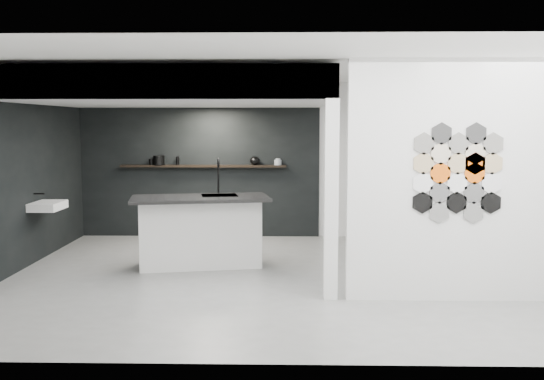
{
  "coord_description": "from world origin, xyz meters",
  "views": [
    {
      "loc": [
        0.28,
        -8.01,
        2.07
      ],
      "look_at": [
        0.1,
        0.3,
        1.15
      ],
      "focal_mm": 40.0,
      "sensor_mm": 36.0,
      "label": 1
    }
  ],
  "objects_px": {
    "utensil_cup": "(151,162)",
    "kitchen_island": "(200,230)",
    "partition_panel": "(453,181)",
    "stockpot": "(159,160)",
    "glass_vase": "(278,162)",
    "bottle_dark": "(178,161)",
    "glass_bowl": "(278,162)",
    "wall_basin": "(48,206)",
    "kettle": "(255,161)"
  },
  "relations": [
    {
      "from": "kitchen_island",
      "to": "bottle_dark",
      "type": "height_order",
      "value": "kitchen_island"
    },
    {
      "from": "glass_bowl",
      "to": "wall_basin",
      "type": "bearing_deg",
      "value": -148.65
    },
    {
      "from": "wall_basin",
      "to": "bottle_dark",
      "type": "relative_size",
      "value": 3.94
    },
    {
      "from": "wall_basin",
      "to": "kitchen_island",
      "type": "distance_m",
      "value": 2.33
    },
    {
      "from": "wall_basin",
      "to": "glass_vase",
      "type": "xyz_separation_m",
      "value": [
        3.39,
        2.07,
        0.53
      ]
    },
    {
      "from": "wall_basin",
      "to": "kettle",
      "type": "distance_m",
      "value": 3.66
    },
    {
      "from": "glass_bowl",
      "to": "stockpot",
      "type": "bearing_deg",
      "value": 180.0
    },
    {
      "from": "glass_bowl",
      "to": "utensil_cup",
      "type": "height_order",
      "value": "utensil_cup"
    },
    {
      "from": "partition_panel",
      "to": "bottle_dark",
      "type": "distance_m",
      "value": 5.48
    },
    {
      "from": "partition_panel",
      "to": "kitchen_island",
      "type": "bearing_deg",
      "value": 153.33
    },
    {
      "from": "stockpot",
      "to": "kettle",
      "type": "bearing_deg",
      "value": 0.0
    },
    {
      "from": "stockpot",
      "to": "glass_vase",
      "type": "xyz_separation_m",
      "value": [
        2.15,
        0.0,
        -0.02
      ]
    },
    {
      "from": "wall_basin",
      "to": "utensil_cup",
      "type": "distance_m",
      "value": 2.4
    },
    {
      "from": "kettle",
      "to": "bottle_dark",
      "type": "relative_size",
      "value": 1.21
    },
    {
      "from": "kitchen_island",
      "to": "stockpot",
      "type": "distance_m",
      "value": 2.66
    },
    {
      "from": "partition_panel",
      "to": "bottle_dark",
      "type": "xyz_separation_m",
      "value": [
        -3.89,
        3.87,
        -0.0
      ]
    },
    {
      "from": "partition_panel",
      "to": "stockpot",
      "type": "distance_m",
      "value": 5.73
    },
    {
      "from": "partition_panel",
      "to": "glass_vase",
      "type": "height_order",
      "value": "partition_panel"
    },
    {
      "from": "glass_bowl",
      "to": "glass_vase",
      "type": "distance_m",
      "value": 0.01
    },
    {
      "from": "kettle",
      "to": "utensil_cup",
      "type": "height_order",
      "value": "kettle"
    },
    {
      "from": "utensil_cup",
      "to": "kettle",
      "type": "bearing_deg",
      "value": 0.0
    },
    {
      "from": "stockpot",
      "to": "kettle",
      "type": "height_order",
      "value": "stockpot"
    },
    {
      "from": "bottle_dark",
      "to": "stockpot",
      "type": "bearing_deg",
      "value": 180.0
    },
    {
      "from": "glass_vase",
      "to": "glass_bowl",
      "type": "bearing_deg",
      "value": 0.0
    },
    {
      "from": "kitchen_island",
      "to": "bottle_dark",
      "type": "bearing_deg",
      "value": 97.15
    },
    {
      "from": "stockpot",
      "to": "kettle",
      "type": "distance_m",
      "value": 1.74
    },
    {
      "from": "kettle",
      "to": "glass_bowl",
      "type": "xyz_separation_m",
      "value": [
        0.42,
        0.0,
        -0.03
      ]
    },
    {
      "from": "glass_vase",
      "to": "bottle_dark",
      "type": "distance_m",
      "value": 1.81
    },
    {
      "from": "partition_panel",
      "to": "kettle",
      "type": "xyz_separation_m",
      "value": [
        -2.49,
        3.87,
        -0.0
      ]
    },
    {
      "from": "kettle",
      "to": "bottle_dark",
      "type": "bearing_deg",
      "value": 158.32
    },
    {
      "from": "utensil_cup",
      "to": "kitchen_island",
      "type": "bearing_deg",
      "value": -62.21
    },
    {
      "from": "glass_vase",
      "to": "wall_basin",
      "type": "bearing_deg",
      "value": -148.65
    },
    {
      "from": "kitchen_island",
      "to": "wall_basin",
      "type": "bearing_deg",
      "value": 164.31
    },
    {
      "from": "partition_panel",
      "to": "kettle",
      "type": "relative_size",
      "value": 15.2
    },
    {
      "from": "kitchen_island",
      "to": "utensil_cup",
      "type": "xyz_separation_m",
      "value": [
        -1.2,
        2.27,
        0.85
      ]
    },
    {
      "from": "kitchen_island",
      "to": "glass_bowl",
      "type": "relative_size",
      "value": 15.44
    },
    {
      "from": "glass_bowl",
      "to": "utensil_cup",
      "type": "xyz_separation_m",
      "value": [
        -2.29,
        0.0,
        0.01
      ]
    },
    {
      "from": "kitchen_island",
      "to": "bottle_dark",
      "type": "relative_size",
      "value": 13.56
    },
    {
      "from": "glass_vase",
      "to": "utensil_cup",
      "type": "xyz_separation_m",
      "value": [
        -2.29,
        0.0,
        -0.01
      ]
    },
    {
      "from": "kitchen_island",
      "to": "stockpot",
      "type": "relative_size",
      "value": 10.24
    },
    {
      "from": "partition_panel",
      "to": "glass_bowl",
      "type": "distance_m",
      "value": 4.39
    },
    {
      "from": "kitchen_island",
      "to": "utensil_cup",
      "type": "relative_size",
      "value": 19.14
    },
    {
      "from": "kettle",
      "to": "glass_vase",
      "type": "bearing_deg",
      "value": -21.68
    },
    {
      "from": "partition_panel",
      "to": "wall_basin",
      "type": "distance_m",
      "value": 5.78
    },
    {
      "from": "partition_panel",
      "to": "kitchen_island",
      "type": "xyz_separation_m",
      "value": [
        -3.17,
        1.59,
        -0.87
      ]
    },
    {
      "from": "wall_basin",
      "to": "glass_vase",
      "type": "bearing_deg",
      "value": 31.35
    },
    {
      "from": "wall_basin",
      "to": "glass_bowl",
      "type": "relative_size",
      "value": 4.48
    },
    {
      "from": "glass_vase",
      "to": "bottle_dark",
      "type": "height_order",
      "value": "bottle_dark"
    },
    {
      "from": "glass_bowl",
      "to": "bottle_dark",
      "type": "bearing_deg",
      "value": 180.0
    },
    {
      "from": "glass_vase",
      "to": "kitchen_island",
      "type": "bearing_deg",
      "value": -115.64
    }
  ]
}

